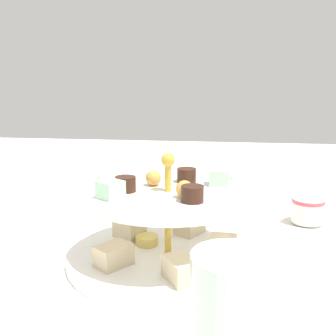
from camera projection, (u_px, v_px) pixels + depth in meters
name	position (u px, v px, depth m)	size (l,w,h in m)	color
ground_plane	(168.00, 259.00, 0.60)	(2.40, 2.40, 0.00)	white
tiered_serving_stand	(168.00, 230.00, 0.59)	(0.30, 0.30, 0.16)	white
water_glass_tall_right	(232.00, 332.00, 0.32)	(0.07, 0.07, 0.13)	silver
water_glass_short_left	(235.00, 191.00, 0.83)	(0.06, 0.06, 0.08)	silver
teacup_with_saucer	(307.00, 213.00, 0.74)	(0.09, 0.09, 0.05)	white
water_glass_mid_back	(110.00, 192.00, 0.81)	(0.06, 0.06, 0.08)	silver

